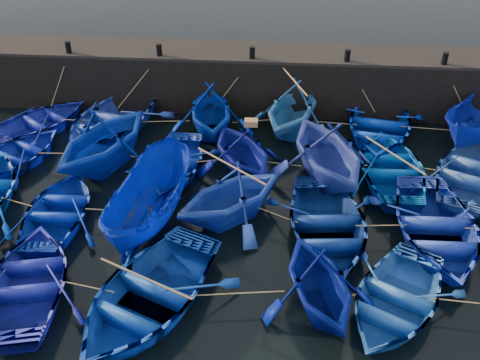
{
  "coord_description": "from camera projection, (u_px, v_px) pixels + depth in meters",
  "views": [
    {
      "loc": [
        1.24,
        -12.08,
        11.23
      ],
      "look_at": [
        0.0,
        3.2,
        0.7
      ],
      "focal_mm": 40.0,
      "sensor_mm": 36.0,
      "label": 1
    }
  ],
  "objects": [
    {
      "name": "bollard_2",
      "position": [
        252.0,
        53.0,
        22.62
      ],
      "size": [
        0.24,
        0.24,
        0.5
      ],
      "primitive_type": "cylinder",
      "color": "black",
      "rests_on": "quay_top"
    },
    {
      "name": "boat_21",
      "position": [
        30.0,
        281.0,
        14.89
      ],
      "size": [
        4.26,
        5.24,
        0.96
      ],
      "primitive_type": "imported",
      "rotation": [
        0.0,
        0.0,
        3.37
      ],
      "color": "navy",
      "rests_on": "ground"
    },
    {
      "name": "boat_0",
      "position": [
        41.0,
        121.0,
        22.69
      ],
      "size": [
        5.14,
        5.41,
        0.91
      ],
      "primitive_type": "imported",
      "rotation": [
        0.0,
        0.0,
        2.51
      ],
      "color": "#121D95",
      "rests_on": "ground"
    },
    {
      "name": "boat_6",
      "position": [
        16.0,
        155.0,
        20.48
      ],
      "size": [
        4.52,
        5.07,
        0.87
      ],
      "primitive_type": "imported",
      "rotation": [
        0.0,
        0.0,
        2.69
      ],
      "color": "#081D99",
      "rests_on": "ground"
    },
    {
      "name": "bollard_1",
      "position": [
        159.0,
        50.0,
        22.89
      ],
      "size": [
        0.24,
        0.24,
        0.5
      ],
      "primitive_type": "cylinder",
      "color": "black",
      "rests_on": "quay_top"
    },
    {
      "name": "quay_wall",
      "position": [
        253.0,
        80.0,
        24.28
      ],
      "size": [
        26.0,
        2.5,
        2.5
      ],
      "primitive_type": "cube",
      "color": "black",
      "rests_on": "ground"
    },
    {
      "name": "boat_7",
      "position": [
        104.0,
        138.0,
        19.84
      ],
      "size": [
        5.81,
        6.17,
        2.58
      ],
      "primitive_type": "imported",
      "rotation": [
        0.0,
        0.0,
        2.74
      ],
      "color": "#032795",
      "rests_on": "ground"
    },
    {
      "name": "boat_15",
      "position": [
        149.0,
        201.0,
        17.09
      ],
      "size": [
        2.79,
        5.39,
        1.98
      ],
      "primitive_type": "imported",
      "rotation": [
        0.0,
        0.0,
        2.97
      ],
      "color": "#021998",
      "rests_on": "ground"
    },
    {
      "name": "boat_23",
      "position": [
        319.0,
        282.0,
        14.17
      ],
      "size": [
        4.13,
        4.46,
        1.93
      ],
      "primitive_type": "imported",
      "rotation": [
        0.0,
        0.0,
        0.31
      ],
      "color": "#000E74",
      "rests_on": "ground"
    },
    {
      "name": "boat_24",
      "position": [
        395.0,
        298.0,
        14.37
      ],
      "size": [
        4.91,
        5.43,
        0.92
      ],
      "primitive_type": "imported",
      "rotation": [
        0.0,
        0.0,
        -0.49
      ],
      "color": "blue",
      "rests_on": "ground"
    },
    {
      "name": "boat_22",
      "position": [
        147.0,
        294.0,
        14.37
      ],
      "size": [
        5.69,
        6.51,
        1.12
      ],
      "primitive_type": "imported",
      "rotation": [
        0.0,
        0.0,
        -0.4
      ],
      "color": "#0A379D",
      "rests_on": "ground"
    },
    {
      "name": "boat_9",
      "position": [
        243.0,
        150.0,
        19.63
      ],
      "size": [
        4.84,
        5.06,
        2.06
      ],
      "primitive_type": "imported",
      "rotation": [
        0.0,
        0.0,
        3.64
      ],
      "color": "#030B72",
      "rests_on": "ground"
    },
    {
      "name": "boat_14",
      "position": [
        59.0,
        210.0,
        17.6
      ],
      "size": [
        3.23,
        4.41,
        0.89
      ],
      "primitive_type": "imported",
      "rotation": [
        0.0,
        0.0,
        3.18
      ],
      "color": "#0422A4",
      "rests_on": "ground"
    },
    {
      "name": "boat_1",
      "position": [
        110.0,
        120.0,
        22.44
      ],
      "size": [
        5.59,
        6.7,
        1.2
      ],
      "primitive_type": "imported",
      "rotation": [
        0.0,
        0.0,
        -0.29
      ],
      "color": "#1F3BA3",
      "rests_on": "ground"
    },
    {
      "name": "quay_top",
      "position": [
        253.0,
        52.0,
        23.54
      ],
      "size": [
        26.0,
        2.5,
        0.12
      ],
      "primitive_type": "cube",
      "color": "black",
      "rests_on": "quay_wall"
    },
    {
      "name": "boat_11",
      "position": [
        392.0,
        167.0,
        19.63
      ],
      "size": [
        3.6,
        4.96,
        1.01
      ],
      "primitive_type": "imported",
      "rotation": [
        0.0,
        0.0,
        3.16
      ],
      "color": "#0043A4",
      "rests_on": "ground"
    },
    {
      "name": "boat_18",
      "position": [
        436.0,
        227.0,
        16.73
      ],
      "size": [
        3.92,
        5.39,
        1.1
      ],
      "primitive_type": "imported",
      "rotation": [
        0.0,
        0.0,
        0.02
      ],
      "color": "#1B35BE",
      "rests_on": "ground"
    },
    {
      "name": "ground",
      "position": [
        232.0,
        258.0,
        16.36
      ],
      "size": [
        120.0,
        120.0,
        0.0
      ],
      "primitive_type": "plane",
      "color": "black",
      "rests_on": "ground"
    },
    {
      "name": "bollard_0",
      "position": [
        68.0,
        47.0,
        23.16
      ],
      "size": [
        0.24,
        0.24,
        0.5
      ],
      "primitive_type": "cylinder",
      "color": "black",
      "rests_on": "quay_top"
    },
    {
      "name": "boat_10",
      "position": [
        328.0,
        150.0,
        19.12
      ],
      "size": [
        5.61,
        6.02,
        2.57
      ],
      "primitive_type": "imported",
      "rotation": [
        0.0,
        0.0,
        3.49
      ],
      "color": "navy",
      "rests_on": "ground"
    },
    {
      "name": "boat_5",
      "position": [
        478.0,
        122.0,
        21.52
      ],
      "size": [
        4.49,
        5.13,
        1.93
      ],
      "primitive_type": "imported",
      "rotation": [
        0.0,
        0.0,
        -0.64
      ],
      "color": "#091B90",
      "rests_on": "ground"
    },
    {
      "name": "wooden_crate",
      "position": [
        251.0,
        123.0,
        18.97
      ],
      "size": [
        0.48,
        0.34,
        0.22
      ],
      "primitive_type": "cube",
      "color": "olive",
      "rests_on": "boat_9"
    },
    {
      "name": "bollard_4",
      "position": [
        445.0,
        58.0,
        22.09
      ],
      "size": [
        0.24,
        0.24,
        0.5
      ],
      "primitive_type": "cylinder",
      "color": "black",
      "rests_on": "quay_top"
    },
    {
      "name": "boat_2",
      "position": [
        210.0,
        110.0,
        22.11
      ],
      "size": [
        4.28,
        4.76,
        2.22
      ],
      "primitive_type": "imported",
      "rotation": [
        0.0,
        0.0,
        0.17
      ],
      "color": "#002595",
      "rests_on": "ground"
    },
    {
      "name": "boat_16",
      "position": [
        231.0,
        194.0,
        17.3
      ],
      "size": [
        5.34,
        5.28,
        2.13
      ],
      "primitive_type": "imported",
      "rotation": [
        0.0,
        0.0,
        -0.87
      ],
      "color": "#1C3DC0",
      "rests_on": "ground"
    },
    {
      "name": "boat_4",
      "position": [
        379.0,
        125.0,
        22.14
      ],
      "size": [
        4.85,
        6.09,
        1.13
      ],
      "primitive_type": "imported",
      "rotation": [
        0.0,
        0.0,
        -0.19
      ],
      "color": "#00269B",
      "rests_on": "ground"
    },
    {
      "name": "loose_oars",
      "position": [
        277.0,
        159.0,
        17.88
      ],
      "size": [
        9.82,
        12.3,
        1.38
      ],
      "color": "#99724C",
      "rests_on": "ground"
    },
    {
      "name": "boat_8",
      "position": [
        173.0,
        163.0,
        19.95
      ],
      "size": [
        3.33,
        4.51,
        0.9
      ],
      "primitive_type": "imported",
      "rotation": [
        0.0,
        0.0,
        -0.05
      ],
      "color": "#0D30B6",
      "rests_on": "ground"
    },
    {
      "name": "mooring_ropes",
      "position": [
        244.0,
        146.0,
        20.08
      ],
      "size": [
        18.15,
        11.74,
        2.1
      ],
      "color": "tan",
      "rests_on": "ground"
    },
    {
      "name": "boat_3",
      "position": [
        292.0,
        107.0,
        22.17
      ],
      "size": [
        5.02,
        5.41,
        2.33
      ],
      "primitive_type": "imported",
      "rotation": [
        0.0,
        0.0,
        -0.32
      ],
      "color": "#2667AD",
      "rests_on": "ground"
    },
    {
      "name": "boat_12",
      "position": [
        472.0,
        173.0,
        19.25
      ],
      "size": [
        5.35,
        6.08,
        1.05
      ],
      "primitive_type": "imported",
      "rotation": [
        0.0,
        0.0,
        2.72
      ],
      "color": "#284E96",
      "rests_on": "ground"
    },
    {
      "name": "bollard_3",
      "position": [
        347.0,
        56.0,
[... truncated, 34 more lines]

